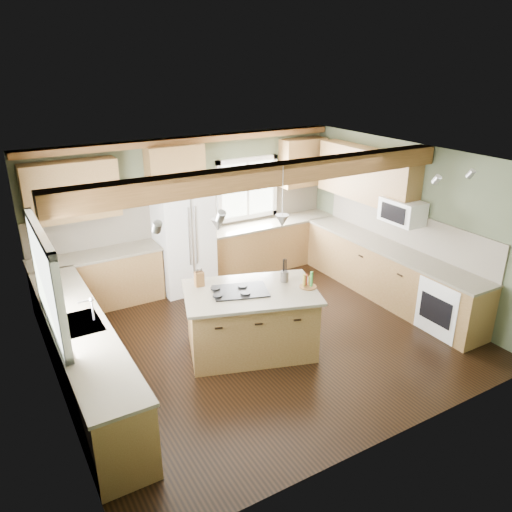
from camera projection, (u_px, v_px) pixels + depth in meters
floor at (262, 337)px, 7.36m from camera, size 5.60×5.60×0.00m
ceiling at (263, 161)px, 6.39m from camera, size 5.60×5.60×0.00m
wall_back at (190, 210)px, 8.88m from camera, size 5.60×0.00×5.60m
wall_left at (47, 302)px, 5.57m from camera, size 0.00×5.00×5.00m
wall_right at (408, 223)px, 8.18m from camera, size 0.00×5.00×5.00m
ceiling_beam at (271, 174)px, 6.27m from camera, size 5.55×0.26×0.26m
soffit_trim at (189, 140)px, 8.33m from camera, size 5.55×0.20×0.10m
backsplash_back at (191, 215)px, 8.90m from camera, size 5.58×0.03×0.58m
backsplash_right at (405, 228)px, 8.25m from camera, size 0.03×3.70×0.58m
base_cab_back_left at (99, 281)px, 8.12m from camera, size 2.02×0.60×0.88m
counter_back_left at (95, 255)px, 7.95m from camera, size 2.06×0.64×0.04m
base_cab_back_right at (270, 245)px, 9.66m from camera, size 2.62×0.60×0.88m
counter_back_right at (270, 223)px, 9.48m from camera, size 2.66×0.64×0.04m
base_cab_left at (84, 358)px, 6.07m from camera, size 0.60×3.70×0.88m
counter_left at (79, 325)px, 5.90m from camera, size 0.64×3.74×0.04m
base_cab_right at (387, 274)px, 8.41m from camera, size 0.60×3.70×0.88m
counter_right at (390, 248)px, 8.23m from camera, size 0.64×3.74×0.04m
upper_cab_back_left at (71, 191)px, 7.56m from camera, size 1.40×0.35×0.90m
upper_cab_over_fridge at (175, 166)px, 8.28m from camera, size 0.96×0.35×0.70m
upper_cab_right at (366, 175)px, 8.58m from camera, size 0.35×2.20×0.90m
upper_cab_back_corner at (303, 162)px, 9.57m from camera, size 0.90×0.35×0.90m
window_left at (45, 280)px, 5.52m from camera, size 0.04×1.60×1.05m
window_back at (247, 188)px, 9.30m from camera, size 1.10×0.04×1.00m
sink at (79, 325)px, 5.90m from camera, size 0.50×0.65×0.03m
faucet at (93, 310)px, 5.93m from camera, size 0.02×0.02×0.28m
dishwasher at (114, 421)px, 5.04m from camera, size 0.60×0.60×0.84m
oven at (450, 305)px, 7.36m from camera, size 0.60×0.72×0.84m
microwave at (402, 211)px, 7.95m from camera, size 0.40×0.70×0.38m
pendant_left at (218, 225)px, 6.26m from camera, size 0.18×0.18×0.16m
pendant_right at (282, 221)px, 6.42m from camera, size 0.18×0.18×0.16m
refrigerator at (184, 240)px, 8.58m from camera, size 0.90×0.74×1.80m
island at (251, 322)px, 6.88m from camera, size 1.91×1.50×0.88m
island_top at (251, 292)px, 6.71m from camera, size 2.05×1.64×0.04m
cooktop at (240, 291)px, 6.67m from camera, size 0.84×0.69×0.02m
knife_block at (199, 279)px, 6.81m from camera, size 0.13×0.10×0.21m
utensil_crock at (284, 276)px, 6.95m from camera, size 0.14×0.14×0.15m
bottle_tray at (308, 280)px, 6.77m from camera, size 0.32×0.32×0.22m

